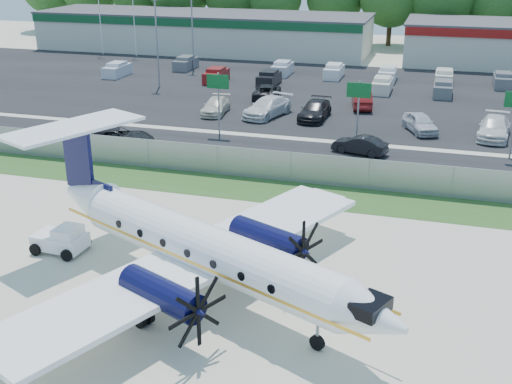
# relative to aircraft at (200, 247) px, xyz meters

# --- Properties ---
(ground) EXTENTS (170.00, 170.00, 0.00)m
(ground) POSITION_rel_aircraft_xyz_m (0.46, 0.98, -2.38)
(ground) COLOR beige
(ground) RESTS_ON ground
(grass_verge) EXTENTS (170.00, 4.00, 0.02)m
(grass_verge) POSITION_rel_aircraft_xyz_m (0.46, 12.98, -2.38)
(grass_verge) COLOR #2D561E
(grass_verge) RESTS_ON ground
(access_road) EXTENTS (170.00, 8.00, 0.02)m
(access_road) POSITION_rel_aircraft_xyz_m (0.46, 19.98, -2.37)
(access_road) COLOR black
(access_road) RESTS_ON ground
(parking_lot) EXTENTS (170.00, 32.00, 0.02)m
(parking_lot) POSITION_rel_aircraft_xyz_m (0.46, 40.98, -2.37)
(parking_lot) COLOR black
(parking_lot) RESTS_ON ground
(perimeter_fence) EXTENTS (120.00, 0.06, 1.99)m
(perimeter_fence) POSITION_rel_aircraft_xyz_m (0.46, 14.98, -1.38)
(perimeter_fence) COLOR gray
(perimeter_fence) RESTS_ON ground
(building_west) EXTENTS (46.40, 12.40, 5.24)m
(building_west) POSITION_rel_aircraft_xyz_m (-23.54, 62.96, 0.25)
(building_west) COLOR beige
(building_west) RESTS_ON ground
(sign_left) EXTENTS (1.80, 0.26, 5.00)m
(sign_left) POSITION_rel_aircraft_xyz_m (-7.54, 23.89, 1.23)
(sign_left) COLOR gray
(sign_left) RESTS_ON ground
(sign_mid) EXTENTS (1.80, 0.26, 5.00)m
(sign_mid) POSITION_rel_aircraft_xyz_m (3.46, 23.89, 1.23)
(sign_mid) COLOR gray
(sign_mid) RESTS_ON ground
(flagpole_west) EXTENTS (1.06, 0.12, 10.00)m
(flagpole_west) POSITION_rel_aircraft_xyz_m (-35.47, 55.98, 3.26)
(flagpole_west) COLOR white
(flagpole_west) RESTS_ON ground
(flagpole_east) EXTENTS (1.06, 0.12, 10.00)m
(flagpole_east) POSITION_rel_aircraft_xyz_m (-30.47, 55.98, 3.26)
(flagpole_east) COLOR white
(flagpole_east) RESTS_ON ground
(light_pole_nw) EXTENTS (0.90, 0.35, 9.09)m
(light_pole_nw) POSITION_rel_aircraft_xyz_m (-19.54, 38.98, 2.85)
(light_pole_nw) COLOR gray
(light_pole_nw) RESTS_ON ground
(light_pole_sw) EXTENTS (0.90, 0.35, 9.09)m
(light_pole_sw) POSITION_rel_aircraft_xyz_m (-19.54, 48.98, 2.85)
(light_pole_sw) COLOR gray
(light_pole_sw) RESTS_ON ground
(tree_line) EXTENTS (112.00, 6.00, 14.00)m
(tree_line) POSITION_rel_aircraft_xyz_m (0.46, 74.98, -2.38)
(tree_line) COLOR #205017
(tree_line) RESTS_ON ground
(aircraft) EXTENTS (19.83, 19.24, 6.17)m
(aircraft) POSITION_rel_aircraft_xyz_m (0.00, 0.00, 0.00)
(aircraft) COLOR white
(aircraft) RESTS_ON ground
(pushback_tug) EXTENTS (2.64, 1.96, 1.38)m
(pushback_tug) POSITION_rel_aircraft_xyz_m (-8.22, 2.05, -1.72)
(pushback_tug) COLOR white
(pushback_tug) RESTS_ON ground
(cone_starboard_wing) EXTENTS (0.36, 0.36, 0.51)m
(cone_starboard_wing) POSITION_rel_aircraft_xyz_m (-0.79, 16.05, -2.14)
(cone_starboard_wing) COLOR #E04207
(cone_starboard_wing) RESTS_ON ground
(road_car_west) EXTENTS (5.99, 4.18, 1.52)m
(road_car_west) POSITION_rel_aircraft_xyz_m (-13.69, 18.40, -2.38)
(road_car_west) COLOR black
(road_car_west) RESTS_ON ground
(road_car_mid) EXTENTS (4.25, 2.40, 1.33)m
(road_car_mid) POSITION_rel_aircraft_xyz_m (3.97, 22.06, -2.38)
(road_car_mid) COLOR black
(road_car_mid) RESTS_ON ground
(parked_car_a) EXTENTS (2.41, 4.96, 1.39)m
(parked_car_a) POSITION_rel_aircraft_xyz_m (-10.02, 30.09, -2.38)
(parked_car_a) COLOR beige
(parked_car_a) RESTS_ON ground
(parked_car_b) EXTENTS (3.88, 6.20, 1.68)m
(parked_car_b) POSITION_rel_aircraft_xyz_m (-5.31, 30.46, -2.38)
(parked_car_b) COLOR silver
(parked_car_b) RESTS_ON ground
(parked_car_c) EXTENTS (2.36, 5.45, 1.56)m
(parked_car_c) POSITION_rel_aircraft_xyz_m (-1.10, 30.74, -2.38)
(parked_car_c) COLOR black
(parked_car_c) RESTS_ON ground
(parked_car_d) EXTENTS (3.47, 4.86, 1.54)m
(parked_car_d) POSITION_rel_aircraft_xyz_m (7.92, 29.13, -2.38)
(parked_car_d) COLOR silver
(parked_car_d) RESTS_ON ground
(parked_car_e) EXTENTS (2.95, 5.86, 1.63)m
(parked_car_e) POSITION_rel_aircraft_xyz_m (13.60, 29.11, -2.38)
(parked_car_e) COLOR silver
(parked_car_e) RESTS_ON ground
(parked_car_f) EXTENTS (3.29, 5.67, 1.49)m
(parked_car_f) POSITION_rel_aircraft_xyz_m (-7.08, 36.81, -2.38)
(parked_car_f) COLOR black
(parked_car_f) RESTS_ON ground
(parked_car_g) EXTENTS (2.54, 5.02, 1.58)m
(parked_car_g) POSITION_rel_aircraft_xyz_m (2.31, 35.86, -2.38)
(parked_car_g) COLOR maroon
(parked_car_g) RESTS_ON ground
(far_parking_rows) EXTENTS (56.00, 10.00, 1.60)m
(far_parking_rows) POSITION_rel_aircraft_xyz_m (0.46, 45.98, -2.38)
(far_parking_rows) COLOR gray
(far_parking_rows) RESTS_ON ground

